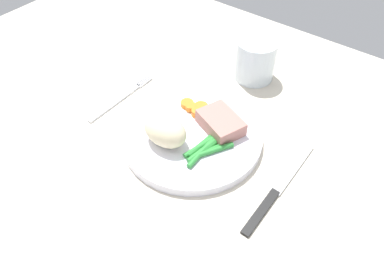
% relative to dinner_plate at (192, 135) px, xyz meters
% --- Properties ---
extents(dining_table, '(1.20, 0.90, 0.02)m').
position_rel_dinner_plate_xyz_m(dining_table, '(-0.04, -0.02, -0.02)').
color(dining_table, beige).
rests_on(dining_table, ground).
extents(dinner_plate, '(0.24, 0.24, 0.02)m').
position_rel_dinner_plate_xyz_m(dinner_plate, '(0.00, 0.00, 0.00)').
color(dinner_plate, white).
rests_on(dinner_plate, dining_table).
extents(meat_portion, '(0.09, 0.08, 0.03)m').
position_rel_dinner_plate_xyz_m(meat_portion, '(0.03, 0.04, 0.02)').
color(meat_portion, '#B2756B').
rests_on(meat_portion, dinner_plate).
extents(mashed_potatoes, '(0.08, 0.05, 0.05)m').
position_rel_dinner_plate_xyz_m(mashed_potatoes, '(-0.02, -0.04, 0.03)').
color(mashed_potatoes, beige).
rests_on(mashed_potatoes, dinner_plate).
extents(carrot_slices, '(0.05, 0.04, 0.01)m').
position_rel_dinner_plate_xyz_m(carrot_slices, '(-0.03, 0.05, 0.01)').
color(carrot_slices, orange).
rests_on(carrot_slices, dinner_plate).
extents(green_beans, '(0.05, 0.10, 0.01)m').
position_rel_dinner_plate_xyz_m(green_beans, '(0.04, -0.01, 0.01)').
color(green_beans, '#2D8C38').
rests_on(green_beans, dinner_plate).
extents(fork, '(0.01, 0.17, 0.00)m').
position_rel_dinner_plate_xyz_m(fork, '(-0.17, -0.00, -0.01)').
color(fork, silver).
rests_on(fork, dining_table).
extents(knife, '(0.02, 0.20, 0.01)m').
position_rel_dinner_plate_xyz_m(knife, '(0.17, -0.00, -0.01)').
color(knife, black).
rests_on(knife, dining_table).
extents(water_glass, '(0.08, 0.08, 0.08)m').
position_rel_dinner_plate_xyz_m(water_glass, '(-0.01, 0.21, 0.03)').
color(water_glass, silver).
rests_on(water_glass, dining_table).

